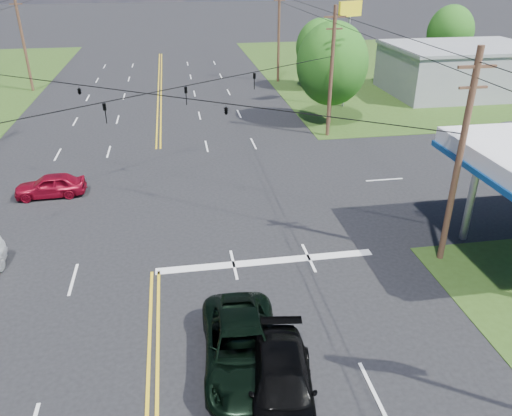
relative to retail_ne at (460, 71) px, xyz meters
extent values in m
plane|color=black|center=(-30.00, -20.00, -2.20)|extent=(280.00, 280.00, 0.00)
cube|color=#294114|center=(5.00, 12.00, -2.20)|extent=(46.00, 48.00, 0.03)
cube|color=silver|center=(-25.00, -28.00, -2.20)|extent=(10.00, 0.50, 0.02)
cube|color=gray|center=(0.00, 0.00, 0.00)|extent=(14.00, 10.00, 4.40)
cylinder|color=#A5A5AA|center=(-15.00, -27.50, 0.12)|extent=(0.36, 0.36, 4.65)
cylinder|color=#462D1D|center=(-17.00, -29.00, 2.55)|extent=(0.28, 0.28, 9.50)
cube|color=#462D1D|center=(-17.00, -29.00, 6.50)|extent=(1.60, 0.12, 0.12)
cube|color=#462D1D|center=(-17.00, -29.00, 5.70)|extent=(1.20, 0.10, 0.10)
cylinder|color=#462D1D|center=(-17.00, -11.00, 2.55)|extent=(0.28, 0.28, 9.50)
cube|color=#462D1D|center=(-17.00, -11.00, 6.50)|extent=(1.60, 0.12, 0.12)
cube|color=#462D1D|center=(-17.00, -11.00, 5.70)|extent=(1.20, 0.10, 0.10)
cylinder|color=#462D1D|center=(-43.00, 8.00, 2.80)|extent=(0.28, 0.28, 10.00)
cube|color=#462D1D|center=(-43.00, 8.00, 6.20)|extent=(1.20, 0.10, 0.10)
cylinder|color=#462D1D|center=(-17.00, 8.00, 2.80)|extent=(0.28, 0.28, 10.00)
cube|color=#462D1D|center=(-17.00, 8.00, 6.20)|extent=(1.20, 0.10, 0.10)
imported|color=black|center=(-32.08, -21.44, 3.22)|extent=(0.17, 0.21, 1.05)
imported|color=black|center=(-27.92, -18.56, 3.22)|extent=(0.17, 0.21, 1.05)
imported|color=black|center=(-23.50, -15.50, 3.22)|extent=(0.17, 0.21, 1.05)
imported|color=black|center=(-33.90, -17.30, 3.50)|extent=(1.24, 0.26, 0.50)
imported|color=black|center=(-26.10, -22.70, 3.50)|extent=(1.24, 0.26, 0.50)
cylinder|color=black|center=(-17.00, -22.00, 6.70)|extent=(0.04, 100.00, 0.04)
cylinder|color=black|center=(-17.00, -22.00, 6.10)|extent=(0.04, 100.00, 0.04)
cylinder|color=#462D1D|center=(-16.00, -8.00, -0.55)|extent=(0.36, 0.36, 3.30)
ellipsoid|color=#134913|center=(-16.00, -8.00, 2.67)|extent=(5.70, 5.70, 6.60)
cylinder|color=#462D1D|center=(-13.50, 4.00, -0.77)|extent=(0.36, 0.36, 2.86)
ellipsoid|color=#134913|center=(-13.50, 4.00, 2.03)|extent=(4.94, 4.94, 5.72)
cylinder|color=#462D1D|center=(4.00, 10.00, -0.66)|extent=(0.36, 0.36, 3.08)
ellipsoid|color=#134913|center=(4.00, 10.00, 2.35)|extent=(5.32, 5.32, 6.16)
imported|color=black|center=(-27.00, -34.20, -1.43)|extent=(2.86, 5.68, 1.54)
imported|color=black|center=(-26.02, -36.03, -1.47)|extent=(2.70, 5.25, 1.46)
imported|color=maroon|center=(-36.05, -19.00, -1.53)|extent=(3.98, 1.75, 1.33)
imported|color=#A9AAAE|center=(-4.06, -14.50, -1.50)|extent=(5.02, 2.52, 1.40)
cylinder|color=#A5A5AA|center=(-13.14, -3.10, 2.34)|extent=(0.20, 0.20, 9.09)
cube|color=yellow|center=(-13.14, -3.10, 6.29)|extent=(2.38, 1.26, 1.25)
camera|label=1|loc=(-28.63, -46.91, 10.29)|focal=35.00mm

